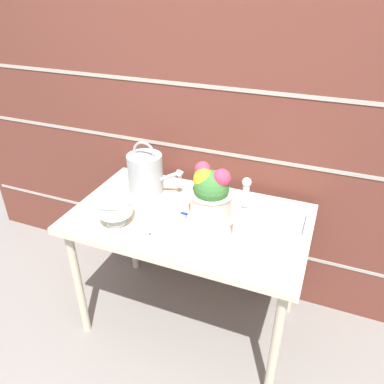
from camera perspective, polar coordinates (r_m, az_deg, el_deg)
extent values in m
plane|color=gray|center=(2.36, -0.33, -18.75)|extent=(12.00, 12.00, 0.00)
cube|color=brown|center=(2.08, 4.24, 11.02)|extent=(3.60, 0.08, 2.20)
cube|color=#A8A399|center=(2.40, 3.25, -6.66)|extent=(3.53, 0.00, 0.02)
cube|color=#A8A399|center=(2.11, 3.70, 6.05)|extent=(3.53, 0.00, 0.02)
cube|color=#A8A399|center=(1.99, 4.05, 15.56)|extent=(3.53, 0.00, 0.02)
cube|color=beige|center=(1.88, -0.40, -4.14)|extent=(1.17, 0.70, 0.04)
cylinder|color=beige|center=(2.14, -16.96, -13.23)|extent=(0.04, 0.04, 0.70)
cylinder|color=beige|center=(1.83, 12.55, -22.06)|extent=(0.04, 0.04, 0.70)
cylinder|color=beige|center=(2.50, -9.13, -5.08)|extent=(0.04, 0.04, 0.70)
cylinder|color=beige|center=(2.24, 15.38, -10.79)|extent=(0.04, 0.04, 0.70)
cylinder|color=#9EA3A8|center=(2.05, -7.12, 2.86)|extent=(0.19, 0.19, 0.21)
cylinder|color=#9EA3A8|center=(1.98, -3.38, 2.42)|extent=(0.14, 0.02, 0.09)
cone|color=#9EA3A8|center=(1.94, -1.60, 2.94)|extent=(0.05, 0.05, 0.06)
torus|color=#9EA3A8|center=(2.00, -7.34, 5.95)|extent=(0.13, 0.01, 0.13)
cylinder|color=silver|center=(1.85, -11.47, -4.43)|extent=(0.10, 0.10, 0.01)
cylinder|color=silver|center=(1.84, -11.56, -3.70)|extent=(0.04, 0.04, 0.05)
sphere|color=silver|center=(1.84, -11.56, -3.64)|extent=(0.04, 0.04, 0.04)
cylinder|color=silver|center=(1.81, -11.75, -2.14)|extent=(0.17, 0.17, 0.07)
torus|color=silver|center=(1.79, -11.87, -1.15)|extent=(0.18, 0.18, 0.01)
cylinder|color=beige|center=(1.85, 2.91, -1.79)|extent=(0.20, 0.20, 0.12)
torus|color=beige|center=(1.82, 2.96, -0.17)|extent=(0.22, 0.22, 0.01)
sphere|color=#387033|center=(1.80, 2.99, 0.67)|extent=(0.17, 0.17, 0.17)
sphere|color=yellow|center=(1.78, 1.83, 2.02)|extent=(0.10, 0.10, 0.10)
sphere|color=#E03856|center=(1.81, 1.63, 3.49)|extent=(0.08, 0.08, 0.08)
sphere|color=#E03856|center=(1.75, 4.57, 2.17)|extent=(0.09, 0.09, 0.09)
cylinder|color=silver|center=(1.70, 7.81, -4.96)|extent=(0.09, 0.09, 0.14)
cone|color=silver|center=(1.65, 8.01, -2.54)|extent=(0.09, 0.09, 0.03)
cylinder|color=silver|center=(1.62, 8.18, -0.53)|extent=(0.03, 0.03, 0.10)
sphere|color=silver|center=(1.59, 8.35, 1.49)|extent=(0.04, 0.04, 0.04)
cone|color=white|center=(1.71, -0.97, -4.73)|extent=(0.06, 0.06, 0.13)
cylinder|color=white|center=(1.66, -0.99, -2.31)|extent=(0.03, 0.03, 0.04)
sphere|color=white|center=(1.65, -1.00, -1.67)|extent=(0.03, 0.03, 0.03)
cube|color=#193399|center=(1.66, -1.18, -3.31)|extent=(0.03, 0.01, 0.01)
cube|color=#B7B7BC|center=(1.84, 13.24, -4.93)|extent=(0.23, 0.19, 0.01)
cube|color=#B7B7BC|center=(1.76, 12.75, -6.16)|extent=(0.23, 0.01, 0.04)
cube|color=#B7B7BC|center=(1.91, 13.80, -3.01)|extent=(0.23, 0.01, 0.04)
cube|color=#B7B7BC|center=(1.85, 9.78, -3.81)|extent=(0.01, 0.19, 0.04)
cube|color=#B7B7BC|center=(1.83, 16.87, -5.22)|extent=(0.01, 0.19, 0.04)
sphere|color=#E03856|center=(1.75, -6.44, -6.36)|extent=(0.01, 0.01, 0.01)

